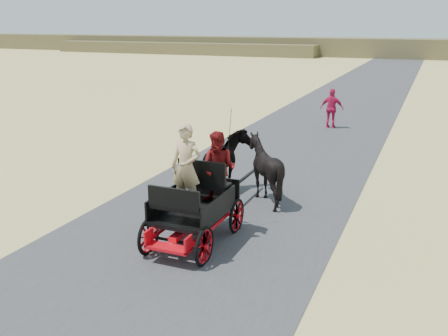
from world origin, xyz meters
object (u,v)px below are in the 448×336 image
at_px(horse_left, 225,165).
at_px(pedestrian, 332,109).
at_px(carriage, 195,226).
at_px(horse_right, 265,169).

distance_m(horse_left, pedestrian, 10.00).
distance_m(carriage, pedestrian, 12.98).
xyz_separation_m(carriage, horse_left, (-0.55, 3.00, 0.49)).
xyz_separation_m(horse_right, pedestrian, (-0.22, 9.96, 0.01)).
height_order(carriage, horse_left, horse_left).
bearing_deg(pedestrian, horse_right, 90.99).
relative_size(carriage, pedestrian, 1.39).
relative_size(carriage, horse_right, 1.41).
distance_m(horse_right, pedestrian, 9.96).
bearing_deg(horse_left, carriage, 100.39).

